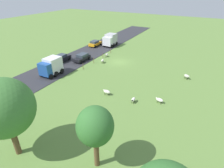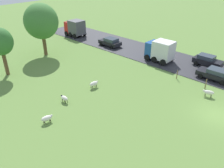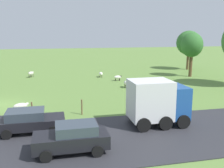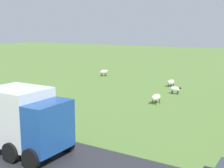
{
  "view_description": "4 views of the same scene",
  "coord_description": "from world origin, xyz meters",
  "views": [
    {
      "loc": [
        -17.11,
        34.79,
        15.08
      ],
      "look_at": [
        -4.33,
        11.15,
        0.77
      ],
      "focal_mm": 29.68,
      "sensor_mm": 36.0,
      "label": 1
    },
    {
      "loc": [
        -21.18,
        -4.91,
        13.98
      ],
      "look_at": [
        -3.74,
        11.19,
        0.98
      ],
      "focal_mm": 36.43,
      "sensor_mm": 36.0,
      "label": 2
    },
    {
      "loc": [
        24.99,
        4.94,
        6.68
      ],
      "look_at": [
        -1.49,
        10.94,
        1.17
      ],
      "focal_mm": 41.92,
      "sensor_mm": 36.0,
      "label": 3
    },
    {
      "loc": [
        18.09,
        23.15,
        6.21
      ],
      "look_at": [
        -3.59,
        9.77,
        1.5
      ],
      "focal_mm": 48.57,
      "sensor_mm": 36.0,
      "label": 4
    }
  ],
  "objects": [
    {
      "name": "sheep_4",
      "position": [
        -12.47,
        11.74,
        0.5
      ],
      "size": [
        1.21,
        0.72,
        0.76
      ],
      "color": "silver",
      "rests_on": "ground_plane"
    },
    {
      "name": "car_3",
      "position": [
        11.32,
        -7.8,
        0.87
      ],
      "size": [
        2.05,
        4.15,
        1.55
      ],
      "color": "orange",
      "rests_on": "road_strip"
    },
    {
      "name": "road_strip",
      "position": [
        9.73,
        0.0,
        0.03
      ],
      "size": [
        8.0,
        80.0,
        0.06
      ],
      "primitive_type": "cube",
      "color": "#2D2D33",
      "rests_on": "ground_plane"
    },
    {
      "name": "truck_0",
      "position": [
        8.14,
        12.05,
        1.78
      ],
      "size": [
        2.67,
        4.07,
        3.25
      ],
      "color": "#1E4C99",
      "rests_on": "road_strip"
    },
    {
      "name": "car_4",
      "position": [
        11.26,
        5.79,
        0.9
      ],
      "size": [
        2.03,
        4.12,
        1.63
      ],
      "color": "black",
      "rests_on": "road_strip"
    },
    {
      "name": "fence_post_3",
      "position": [
        4.54,
        7.06,
        0.63
      ],
      "size": [
        0.12,
        0.12,
        1.25
      ],
      "primitive_type": "cylinder",
      "color": "brown",
      "rests_on": "ground_plane"
    },
    {
      "name": "car_0",
      "position": [
        7.65,
        3.25,
        0.86
      ],
      "size": [
        2.17,
        4.4,
        1.52
      ],
      "color": "black",
      "rests_on": "road_strip"
    },
    {
      "name": "car_1",
      "position": [
        8.01,
        22.45,
        0.85
      ],
      "size": [
        2.21,
        4.13,
        1.51
      ],
      "color": "black",
      "rests_on": "road_strip"
    },
    {
      "name": "sheep_1",
      "position": [
        -9.09,
        13.45,
        0.51
      ],
      "size": [
        0.49,
        1.1,
        0.75
      ],
      "color": "silver",
      "rests_on": "ground_plane"
    },
    {
      "name": "fence_post_0",
      "position": [
        4.54,
        -4.6,
        0.57
      ],
      "size": [
        0.12,
        0.12,
        1.14
      ],
      "primitive_type": "cylinder",
      "color": "brown",
      "rests_on": "ground_plane"
    },
    {
      "name": "tree_1",
      "position": [
        -2.38,
        27.52,
        5.52
      ],
      "size": [
        5.32,
        5.32,
        8.31
      ],
      "color": "brown",
      "rests_on": "ground_plane"
    },
    {
      "name": "tree_2",
      "position": [
        -10.16,
        24.92,
        4.65
      ],
      "size": [
        3.24,
        3.24,
        6.52
      ],
      "color": "brown",
      "rests_on": "ground_plane"
    },
    {
      "name": "ground_plane",
      "position": [
        0.0,
        0.0,
        0.0
      ],
      "size": [
        160.0,
        160.0,
        0.0
      ],
      "primitive_type": "plane",
      "color": "olive"
    },
    {
      "name": "truck_1",
      "position": [
        7.63,
        -9.89,
        1.8
      ],
      "size": [
        2.79,
        4.13,
        3.27
      ],
      "color": "white",
      "rests_on": "road_strip"
    },
    {
      "name": "sheep_3",
      "position": [
        2.9,
        2.14,
        0.56
      ],
      "size": [
        0.88,
        1.32,
        0.82
      ],
      "color": "silver",
      "rests_on": "ground_plane"
    },
    {
      "name": "fence_post_2",
      "position": [
        4.54,
        3.17,
        0.65
      ],
      "size": [
        0.12,
        0.12,
        1.29
      ],
      "primitive_type": "cylinder",
      "color": "brown",
      "rests_on": "ground_plane"
    },
    {
      "name": "fence_post_1",
      "position": [
        4.54,
        -0.71,
        0.59
      ],
      "size": [
        0.12,
        0.12,
        1.18
      ],
      "primitive_type": "cylinder",
      "color": "brown",
      "rests_on": "ground_plane"
    },
    {
      "name": "sheep_0",
      "position": [
        -14.62,
        1.69,
        0.58
      ],
      "size": [
        1.13,
        1.01,
        0.87
      ],
      "color": "beige",
      "rests_on": "ground_plane"
    },
    {
      "name": "sheep_2",
      "position": [
        4.13,
        -1.72,
        0.51
      ],
      "size": [
        0.59,
        1.18,
        0.78
      ],
      "color": "white",
      "rests_on": "ground_plane"
    },
    {
      "name": "sheep_5",
      "position": [
        -4.63,
        13.42,
        0.56
      ],
      "size": [
        1.3,
        0.66,
        0.84
      ],
      "color": "silver",
      "rests_on": "ground_plane"
    }
  ]
}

